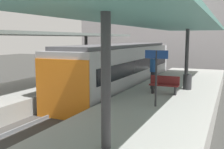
{
  "coord_description": "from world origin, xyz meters",
  "views": [
    {
      "loc": [
        6.5,
        -10.64,
        3.67
      ],
      "look_at": [
        0.41,
        3.12,
        1.65
      ],
      "focal_mm": 43.38,
      "sensor_mm": 36.0,
      "label": 1
    }
  ],
  "objects_px": {
    "litter_bin": "(187,82)",
    "platform_sign": "(156,65)",
    "platform_bench": "(164,84)",
    "passenger_far_end": "(153,71)",
    "passenger_near_bench": "(96,63)",
    "commuter_train": "(122,68)"
  },
  "relations": [
    {
      "from": "commuter_train",
      "to": "passenger_far_end",
      "type": "bearing_deg",
      "value": -42.32
    },
    {
      "from": "platform_bench",
      "to": "passenger_far_end",
      "type": "height_order",
      "value": "passenger_far_end"
    },
    {
      "from": "platform_sign",
      "to": "passenger_near_bench",
      "type": "height_order",
      "value": "platform_sign"
    },
    {
      "from": "platform_sign",
      "to": "passenger_near_bench",
      "type": "relative_size",
      "value": 1.32
    },
    {
      "from": "platform_bench",
      "to": "litter_bin",
      "type": "relative_size",
      "value": 1.75
    },
    {
      "from": "litter_bin",
      "to": "passenger_far_end",
      "type": "xyz_separation_m",
      "value": [
        -1.69,
        -0.57,
        0.54
      ]
    },
    {
      "from": "litter_bin",
      "to": "passenger_near_bench",
      "type": "height_order",
      "value": "passenger_near_bench"
    },
    {
      "from": "passenger_far_end",
      "to": "platform_sign",
      "type": "bearing_deg",
      "value": -73.21
    },
    {
      "from": "platform_sign",
      "to": "litter_bin",
      "type": "bearing_deg",
      "value": 81.82
    },
    {
      "from": "platform_sign",
      "to": "passenger_far_end",
      "type": "relative_size",
      "value": 1.22
    },
    {
      "from": "litter_bin",
      "to": "passenger_far_end",
      "type": "relative_size",
      "value": 0.44
    },
    {
      "from": "platform_bench",
      "to": "passenger_near_bench",
      "type": "relative_size",
      "value": 0.83
    },
    {
      "from": "platform_bench",
      "to": "passenger_far_end",
      "type": "relative_size",
      "value": 0.77
    },
    {
      "from": "platform_sign",
      "to": "passenger_far_end",
      "type": "xyz_separation_m",
      "value": [
        -1.09,
        3.61,
        -0.68
      ]
    },
    {
      "from": "platform_bench",
      "to": "platform_sign",
      "type": "distance_m",
      "value": 2.84
    },
    {
      "from": "platform_sign",
      "to": "passenger_far_end",
      "type": "height_order",
      "value": "platform_sign"
    },
    {
      "from": "platform_bench",
      "to": "platform_sign",
      "type": "bearing_deg",
      "value": -84.53
    },
    {
      "from": "platform_sign",
      "to": "litter_bin",
      "type": "distance_m",
      "value": 4.4
    },
    {
      "from": "passenger_far_end",
      "to": "litter_bin",
      "type": "bearing_deg",
      "value": 18.64
    },
    {
      "from": "litter_bin",
      "to": "platform_sign",
      "type": "bearing_deg",
      "value": -98.18
    },
    {
      "from": "commuter_train",
      "to": "platform_sign",
      "type": "distance_m",
      "value": 7.3
    },
    {
      "from": "commuter_train",
      "to": "passenger_far_end",
      "type": "relative_size",
      "value": 7.71
    }
  ]
}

